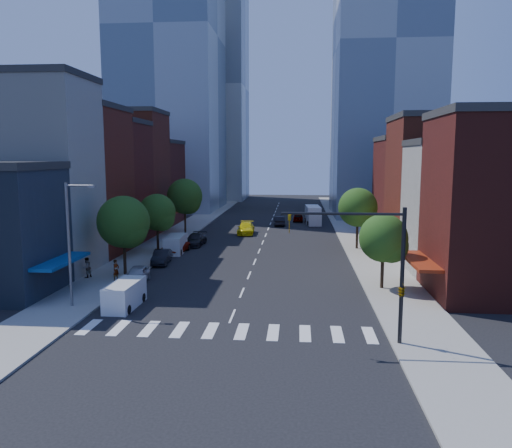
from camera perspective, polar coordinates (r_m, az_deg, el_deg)
The scene contains 35 objects.
ground at distance 35.25m, azimuth -2.73°, elevation -10.48°, with size 220.00×220.00×0.00m, color black.
sidewalk_left at distance 75.91m, azimuth -8.14°, elevation -0.61°, with size 5.00×120.00×0.15m, color gray.
sidewalk_right at distance 74.43m, azimuth 10.97°, elevation -0.84°, with size 5.00×120.00×0.15m, color gray.
crosswalk at distance 32.44m, azimuth -3.43°, elevation -12.11°, with size 19.00×3.00×0.01m, color silver.
bldg_left_1 at distance 51.90m, azimuth -24.65°, elevation 4.82°, with size 12.00×8.00×18.00m, color silver.
bldg_left_2 at distance 59.49m, azimuth -20.58°, elevation 4.35°, with size 12.00×9.00×16.00m, color maroon.
bldg_left_3 at distance 67.28m, azimuth -17.47°, elevation 4.40°, with size 12.00×8.00×15.00m, color #531B14.
bldg_left_4 at distance 75.17m, azimuth -15.05°, elevation 5.57°, with size 12.00×9.00×17.00m, color maroon.
bldg_left_5 at distance 84.25m, azimuth -12.82°, elevation 4.49°, with size 12.00×10.00×13.00m, color #531B14.
bldg_right_1 at distance 51.19m, azimuth 23.66°, elevation 1.47°, with size 12.00×8.00×12.00m, color silver.
bldg_right_2 at distance 59.63m, azimuth 20.97°, elevation 3.86°, with size 12.00×10.00×15.00m, color maroon.
bldg_right_3 at distance 69.34m, azimuth 18.65°, elevation 3.61°, with size 12.00×10.00×13.00m, color #531B14.
tower_nw at distance 109.18m, azimuth -9.95°, elevation 20.33°, with size 20.00×22.00×70.00m, color #8C99A8.
tower_ne at distance 98.29m, azimuth 14.61°, elevation 18.65°, with size 18.00×20.00×60.00m, color #9EA5AD.
tower_far_e at distance 123.24m, azimuth 14.82°, elevation 21.11°, with size 22.00×22.00×80.00m, color #8C99A8.
tower_far_w at distance 131.24m, azimuth -5.26°, elevation 15.16°, with size 18.00×18.00×56.00m, color #9EA5AD.
traffic_signal at distance 30.00m, azimuth 15.31°, elevation -5.76°, with size 7.24×2.24×8.00m.
streetlight at distance 38.29m, azimuth -20.38°, elevation -1.37°, with size 2.25×0.25×9.00m.
tree_left_near at distance 47.25m, azimuth -14.76°, elevation 0.01°, with size 4.80×4.80×7.30m.
tree_left_mid at distance 57.69m, azimuth -11.11°, elevation 1.15°, with size 4.20×4.20×6.65m.
tree_left_far at distance 71.13m, azimuth -8.04°, elevation 2.99°, with size 5.00×5.00×7.75m.
tree_right_near at distance 42.29m, azimuth 14.56°, elevation -1.79°, with size 4.00×4.00×6.20m.
tree_right_far at distance 59.86m, azimuth 11.71°, elevation 1.69°, with size 4.60×4.60×7.20m.
parked_car_front at distance 45.10m, azimuth -13.40°, elevation -5.65°, with size 1.73×4.29×1.46m, color #A8A8AC.
parked_car_second at distance 52.40m, azimuth -10.75°, elevation -3.72°, with size 1.53×4.37×1.44m, color black.
parked_car_third at distance 57.97m, azimuth -9.20°, elevation -2.64°, with size 2.20×4.78×1.33m, color #999999.
parked_car_rear at distance 62.42m, azimuth -6.95°, elevation -1.78°, with size 2.07×5.08×1.48m, color black.
cargo_van_near at distance 38.05m, azimuth -14.84°, elevation -7.87°, with size 1.95×4.53×1.91m.
cargo_van_far at distance 57.90m, azimuth -9.20°, elevation -2.31°, with size 2.11×4.82×2.02m.
taxi at distance 71.11m, azimuth -1.16°, elevation -0.50°, with size 2.27×5.59×1.62m, color yellow.
traffic_car_oncoming at distance 79.94m, azimuth 2.66°, elevation 0.37°, with size 1.58×4.54×1.50m, color black.
traffic_car_far at distance 85.00m, azimuth 4.84°, elevation 0.75°, with size 1.63×4.04×1.38m, color #999999.
box_truck at distance 81.95m, azimuth 6.55°, elevation 0.95°, with size 2.62×7.33×2.90m.
pedestrian_near at distance 45.74m, azimuth -15.70°, elevation -5.09°, with size 0.68×0.45×1.86m, color #999999.
pedestrian_far at distance 47.59m, azimuth -18.78°, elevation -4.74°, with size 0.89×0.70×1.84m, color #999999.
Camera 1 is at (4.45, -33.18, 11.03)m, focal length 35.00 mm.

